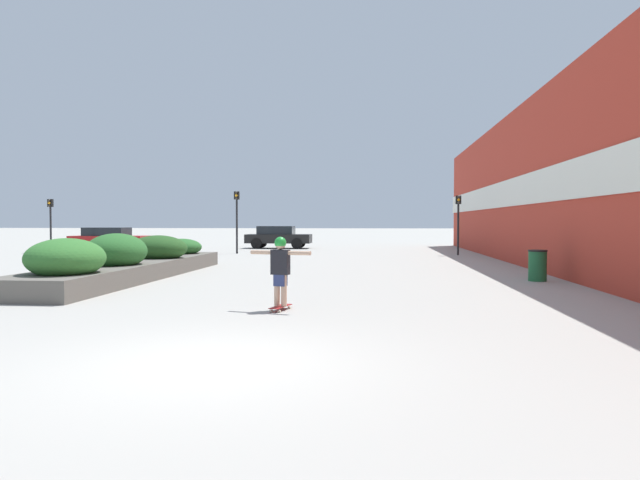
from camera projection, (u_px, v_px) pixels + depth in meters
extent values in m
plane|color=#A3A099|center=(209.00, 363.00, 7.21)|extent=(300.00, 300.00, 0.00)
cube|color=#B23323|center=(539.00, 183.00, 21.41)|extent=(0.60, 42.84, 6.53)
cube|color=silver|center=(503.00, 194.00, 25.83)|extent=(0.06, 34.03, 1.18)
cube|color=#605B54|center=(135.00, 270.00, 18.14)|extent=(2.06, 11.81, 0.52)
ellipsoid|color=#33702D|center=(66.00, 258.00, 13.97)|extent=(1.82, 2.11, 0.99)
ellipsoid|color=#286028|center=(116.00, 251.00, 16.78)|extent=(1.72, 2.03, 1.06)
ellipsoid|color=#234C1E|center=(158.00, 248.00, 19.88)|extent=(2.04, 1.70, 0.91)
ellipsoid|color=#286028|center=(182.00, 247.00, 22.70)|extent=(1.57, 1.69, 0.68)
cube|color=maroon|center=(280.00, 306.00, 11.50)|extent=(0.38, 0.75, 0.01)
cylinder|color=beige|center=(282.00, 307.00, 11.77)|extent=(0.07, 0.06, 0.05)
cylinder|color=beige|center=(289.00, 308.00, 11.71)|extent=(0.07, 0.06, 0.05)
cylinder|color=beige|center=(271.00, 311.00, 11.30)|extent=(0.07, 0.06, 0.05)
cylinder|color=beige|center=(279.00, 311.00, 11.24)|extent=(0.07, 0.06, 0.05)
cylinder|color=tan|center=(277.00, 290.00, 11.52)|extent=(0.14, 0.14, 0.64)
cylinder|color=tan|center=(284.00, 290.00, 11.46)|extent=(0.14, 0.14, 0.64)
cube|color=navy|center=(280.00, 280.00, 11.48)|extent=(0.27, 0.24, 0.23)
cube|color=black|center=(280.00, 262.00, 11.47)|extent=(0.40, 0.27, 0.50)
cylinder|color=tan|center=(262.00, 252.00, 11.61)|extent=(0.48, 0.20, 0.08)
cylinder|color=tan|center=(300.00, 253.00, 11.32)|extent=(0.48, 0.20, 0.08)
sphere|color=tan|center=(280.00, 245.00, 11.46)|extent=(0.21, 0.21, 0.21)
sphere|color=green|center=(280.00, 243.00, 11.46)|extent=(0.24, 0.24, 0.24)
cylinder|color=#1E5B33|center=(537.00, 266.00, 17.19)|extent=(0.53, 0.53, 0.89)
cylinder|color=black|center=(538.00, 251.00, 17.18)|extent=(0.56, 0.56, 0.05)
cube|color=black|center=(279.00, 239.00, 38.48)|extent=(4.35, 1.86, 0.59)
cube|color=black|center=(276.00, 230.00, 38.48)|extent=(2.39, 1.63, 0.56)
cylinder|color=black|center=(300.00, 243.00, 39.23)|extent=(0.71, 0.22, 0.71)
cylinder|color=black|center=(297.00, 244.00, 37.48)|extent=(0.71, 0.22, 0.71)
cylinder|color=black|center=(262.00, 242.00, 39.50)|extent=(0.71, 0.22, 0.71)
cylinder|color=black|center=(256.00, 243.00, 37.74)|extent=(0.71, 0.22, 0.71)
cube|color=maroon|center=(110.00, 240.00, 36.23)|extent=(4.77, 1.82, 0.58)
cube|color=black|center=(107.00, 232.00, 36.23)|extent=(2.62, 1.60, 0.53)
cylinder|color=black|center=(138.00, 244.00, 36.95)|extent=(0.65, 0.22, 0.65)
cylinder|color=black|center=(126.00, 245.00, 35.24)|extent=(0.65, 0.22, 0.65)
cylinder|color=black|center=(94.00, 244.00, 37.25)|extent=(0.65, 0.22, 0.65)
cylinder|color=black|center=(81.00, 245.00, 35.53)|extent=(0.65, 0.22, 0.65)
cube|color=navy|center=(603.00, 240.00, 35.22)|extent=(4.63, 1.83, 0.62)
cube|color=black|center=(600.00, 231.00, 35.22)|extent=(2.55, 1.61, 0.54)
cylinder|color=black|center=(621.00, 245.00, 35.96)|extent=(0.71, 0.22, 0.71)
cylinder|color=black|center=(633.00, 246.00, 34.22)|extent=(0.71, 0.22, 0.71)
cylinder|color=black|center=(574.00, 244.00, 36.24)|extent=(0.71, 0.22, 0.71)
cylinder|color=black|center=(584.00, 246.00, 34.51)|extent=(0.71, 0.22, 0.71)
cylinder|color=black|center=(237.00, 227.00, 32.03)|extent=(0.11, 0.11, 3.05)
cube|color=black|center=(237.00, 195.00, 31.97)|extent=(0.28, 0.20, 0.45)
sphere|color=#2D2823|center=(236.00, 193.00, 31.84)|extent=(0.15, 0.15, 0.15)
sphere|color=orange|center=(236.00, 195.00, 31.85)|extent=(0.15, 0.15, 0.15)
sphere|color=#2D2823|center=(236.00, 198.00, 31.85)|extent=(0.15, 0.15, 0.15)
cylinder|color=black|center=(458.00, 230.00, 30.60)|extent=(0.11, 0.11, 2.74)
cube|color=black|center=(458.00, 200.00, 30.55)|extent=(0.28, 0.20, 0.45)
sphere|color=#2D2823|center=(459.00, 197.00, 30.42)|extent=(0.15, 0.15, 0.15)
sphere|color=orange|center=(459.00, 200.00, 30.43)|extent=(0.15, 0.15, 0.15)
sphere|color=#2D2823|center=(459.00, 203.00, 30.43)|extent=(0.15, 0.15, 0.15)
cylinder|color=black|center=(51.00, 230.00, 33.09)|extent=(0.11, 0.11, 2.66)
cube|color=black|center=(50.00, 203.00, 33.04)|extent=(0.28, 0.20, 0.45)
sphere|color=#2D2823|center=(49.00, 200.00, 32.91)|extent=(0.15, 0.15, 0.15)
sphere|color=orange|center=(49.00, 203.00, 32.92)|extent=(0.15, 0.15, 0.15)
sphere|color=#2D2823|center=(49.00, 206.00, 32.92)|extent=(0.15, 0.15, 0.15)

